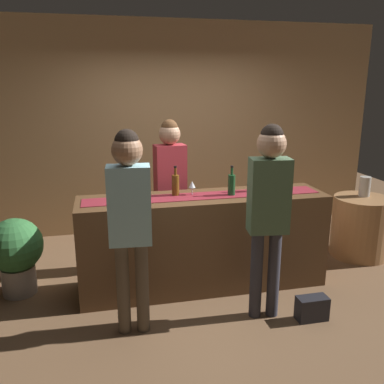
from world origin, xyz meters
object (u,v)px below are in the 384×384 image
(round_side_table, at_px, (360,227))
(handbag, at_px, (312,308))
(wine_glass_near_customer, at_px, (192,185))
(bartender, at_px, (170,178))
(vase_on_side_table, at_px, (365,186))
(wine_bottle_clear, at_px, (259,181))
(wine_bottle_green, at_px, (232,184))
(wine_glass_far_end, at_px, (286,181))
(customer_sipping, at_px, (269,201))
(wine_bottle_amber, at_px, (176,185))
(customer_browsing, at_px, (130,211))
(wine_glass_mid_counter, at_px, (146,187))
(potted_plant_tall, at_px, (16,251))

(round_side_table, xyz_separation_m, handbag, (-1.27, -1.19, -0.26))
(wine_glass_near_customer, distance_m, bartender, 0.54)
(bartender, height_order, vase_on_side_table, bartender)
(wine_bottle_clear, height_order, wine_glass_near_customer, wine_bottle_clear)
(wine_bottle_green, height_order, wine_glass_far_end, wine_bottle_green)
(wine_bottle_green, relative_size, customer_sipping, 0.17)
(bartender, bearing_deg, wine_bottle_clear, 141.54)
(wine_bottle_amber, height_order, handbag, wine_bottle_amber)
(customer_browsing, height_order, vase_on_side_table, customer_browsing)
(wine_bottle_clear, bearing_deg, wine_glass_near_customer, 179.43)
(wine_bottle_green, bearing_deg, customer_browsing, -148.86)
(handbag, bearing_deg, wine_bottle_amber, 138.80)
(wine_glass_mid_counter, bearing_deg, customer_browsing, -106.43)
(wine_bottle_clear, distance_m, wine_glass_far_end, 0.30)
(round_side_table, bearing_deg, wine_bottle_amber, -173.85)
(wine_bottle_amber, distance_m, handbag, 1.72)
(bartender, bearing_deg, wine_bottle_amber, 79.97)
(wine_glass_near_customer, height_order, potted_plant_tall, wine_glass_near_customer)
(handbag, bearing_deg, vase_on_side_table, 43.52)
(wine_bottle_amber, xyz_separation_m, wine_glass_mid_counter, (-0.30, -0.02, -0.01))
(handbag, bearing_deg, wine_glass_near_customer, 134.67)
(wine_glass_mid_counter, xyz_separation_m, customer_browsing, (-0.22, -0.73, -0.00))
(wine_bottle_green, xyz_separation_m, bartender, (-0.52, 0.61, -0.04))
(wine_bottle_amber, relative_size, round_side_table, 0.41)
(wine_bottle_green, xyz_separation_m, wine_glass_near_customer, (-0.39, 0.09, -0.01))
(wine_glass_mid_counter, distance_m, round_side_table, 2.74)
(bartender, distance_m, vase_on_side_table, 2.37)
(wine_bottle_clear, xyz_separation_m, wine_glass_near_customer, (-0.71, 0.01, -0.01))
(vase_on_side_table, bearing_deg, potted_plant_tall, -177.65)
(wine_glass_near_customer, xyz_separation_m, wine_glass_mid_counter, (-0.46, -0.00, 0.00))
(wine_bottle_clear, bearing_deg, round_side_table, 10.81)
(wine_glass_near_customer, xyz_separation_m, handbag, (0.90, -0.91, -0.97))
(wine_glass_near_customer, height_order, customer_sipping, customer_sipping)
(wine_glass_near_customer, distance_m, customer_sipping, 0.90)
(wine_glass_mid_counter, bearing_deg, wine_bottle_green, -5.98)
(wine_bottle_amber, height_order, wine_bottle_green, same)
(wine_glass_mid_counter, distance_m, vase_on_side_table, 2.72)
(wine_glass_mid_counter, distance_m, wine_glass_far_end, 1.47)
(wine_bottle_amber, distance_m, wine_glass_near_customer, 0.17)
(wine_glass_near_customer, height_order, vase_on_side_table, wine_glass_near_customer)
(wine_bottle_amber, bearing_deg, round_side_table, 6.15)
(wine_bottle_clear, relative_size, wine_glass_far_end, 2.10)
(wine_glass_near_customer, height_order, wine_glass_mid_counter, same)
(wine_bottle_green, xyz_separation_m, customer_browsing, (-1.06, -0.64, -0.01))
(wine_glass_near_customer, relative_size, wine_glass_mid_counter, 1.00)
(vase_on_side_table, bearing_deg, customer_browsing, -159.68)
(wine_glass_mid_counter, relative_size, round_side_table, 0.19)
(wine_glass_near_customer, xyz_separation_m, vase_on_side_table, (2.22, 0.34, -0.22))
(bartender, relative_size, potted_plant_tall, 2.15)
(wine_bottle_clear, height_order, customer_browsing, customer_browsing)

